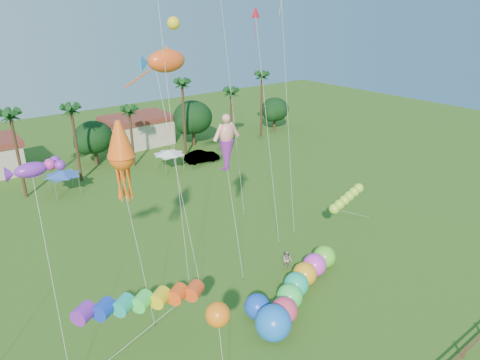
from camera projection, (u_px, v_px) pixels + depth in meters
ground at (331, 347)px, 28.88m from camera, size 160.00×160.00×0.00m
tree_line at (113, 134)px, 61.31m from camera, size 69.46×8.91×11.00m
buildings_row at (55, 148)px, 62.74m from camera, size 35.00×7.00×4.00m
tent_row at (64, 174)px, 50.84m from camera, size 31.00×4.00×0.60m
car_b at (202, 156)px, 62.73m from camera, size 5.25×2.55×1.66m
spectator_b at (287, 260)px, 37.08m from camera, size 1.03×1.10×1.80m
caterpillar_inflatable at (296, 290)px, 32.97m from camera, size 12.07×6.35×2.53m
blue_ball at (257, 307)px, 31.29m from camera, size 1.92×1.92×1.92m
rainbow_tube at (167, 303)px, 28.00m from camera, size 9.87×4.24×3.92m
green_worm at (334, 209)px, 41.99m from camera, size 8.94×3.19×3.48m
orange_ball_kite at (218, 315)px, 24.00m from camera, size 1.82×2.47×6.05m
merman_kite at (226, 147)px, 35.84m from camera, size 2.60×5.06×12.77m
fish_kite at (167, 61)px, 32.89m from camera, size 4.93×7.42×18.42m
squid_kite at (122, 158)px, 29.27m from camera, size 2.46×4.97×14.46m
lobster_kite at (31, 170)px, 24.56m from camera, size 3.61×6.06×13.27m
delta_kite_red at (256, 18)px, 37.44m from camera, size 1.45×5.09×21.34m
delta_kite_yellow at (281, 0)px, 37.70m from camera, size 1.13×4.00×22.97m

